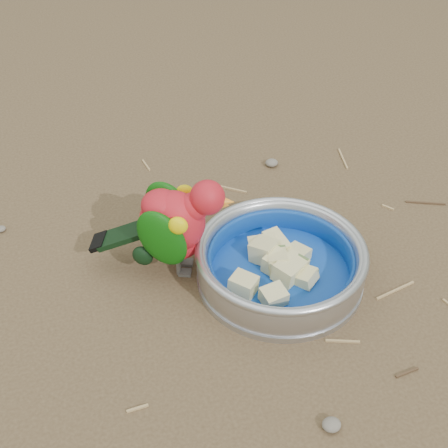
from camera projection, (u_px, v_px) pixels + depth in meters
name	position (u px, v px, depth m)	size (l,w,h in m)	color
ground	(242.00, 325.00, 0.85)	(60.00, 60.00, 0.00)	brown
food_bowl	(280.00, 275.00, 0.91)	(0.24, 0.24, 0.02)	#B2B2BA
bowl_wall	(281.00, 260.00, 0.89)	(0.24, 0.24, 0.04)	#B2B2BA
fruit_wedges	(281.00, 264.00, 0.89)	(0.15, 0.15, 0.03)	beige
lory_parrot	(175.00, 229.00, 0.88)	(0.09, 0.19, 0.15)	red
ground_debris	(210.00, 326.00, 0.84)	(0.90, 0.80, 0.01)	tan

